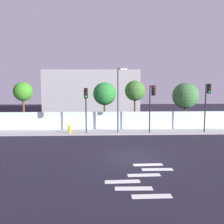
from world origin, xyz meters
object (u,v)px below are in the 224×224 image
Objects in this scene: traffic_light_left at (86,100)px; street_lamp_curbside at (119,94)px; traffic_light_center at (207,97)px; roadside_tree_leftmost at (23,92)px; roadside_tree_rightmost at (185,96)px; traffic_light_right at (152,98)px; fire_hydrant at (70,129)px; roadside_tree_midleft at (105,94)px; roadside_tree_midright at (135,91)px.

street_lamp_curbside is (3.07, 0.78, 0.50)m from traffic_light_left.
traffic_light_left is at bearing -177.98° from traffic_light_center.
traffic_light_center is at bearing -2.60° from street_lamp_curbside.
roadside_tree_leftmost reaches higher than roadside_tree_rightmost.
roadside_tree_rightmost is (4.39, 3.73, 0.02)m from traffic_light_right.
traffic_light_left is 0.86× the size of roadside_tree_leftmost.
fire_hydrant is 0.16× the size of roadside_tree_midleft.
traffic_light_left is 0.95× the size of traffic_light_right.
traffic_light_center is 13.41m from fire_hydrant.
traffic_light_center is 1.03× the size of traffic_light_right.
traffic_light_right is 8.28m from fire_hydrant.
traffic_light_right is (6.07, 0.05, 0.16)m from traffic_light_left.
traffic_light_center reaches higher than traffic_light_right.
roadside_tree_midleft is at bearing 113.98° from street_lamp_curbside.
street_lamp_curbside is 10.35m from roadside_tree_leftmost.
street_lamp_curbside reaches higher than roadside_tree_leftmost.
traffic_light_center is (11.42, 0.40, 0.22)m from traffic_light_left.
traffic_light_right is at bearing -16.14° from roadside_tree_leftmost.
roadside_tree_midright is (3.25, 0.00, 0.31)m from roadside_tree_midleft.
traffic_light_center is at bearing -19.23° from roadside_tree_midleft.
traffic_light_left is 0.87× the size of roadside_tree_midleft.
roadside_tree_midright is at bearing 0.00° from roadside_tree_leftmost.
roadside_tree_rightmost is at bearing 19.88° from traffic_light_left.
traffic_light_left is 6.30m from roadside_tree_midright.
roadside_tree_leftmost reaches higher than fire_hydrant.
roadside_tree_midleft is at bearing 160.77° from traffic_light_center.
roadside_tree_rightmost is (-0.96, 3.38, -0.04)m from traffic_light_center.
roadside_tree_midright is (1.92, 3.00, 0.21)m from street_lamp_curbside.
roadside_tree_midright reaches higher than fire_hydrant.
fire_hydrant is 0.15× the size of roadside_tree_midright.
fire_hydrant is (-13.06, 0.40, -3.00)m from traffic_light_center.
traffic_light_center is 0.91× the size of roadside_tree_midright.
roadside_tree_rightmost is (12.10, 2.98, 2.96)m from fire_hydrant.
roadside_tree_rightmost is at bearing 13.84° from fire_hydrant.
traffic_light_right is at bearing -139.63° from roadside_tree_rightmost.
traffic_light_center is at bearing 3.78° from traffic_light_right.
roadside_tree_midright reaches higher than traffic_light_left.
traffic_light_center is at bearing -1.75° from fire_hydrant.
street_lamp_curbside is (-3.00, 0.73, 0.34)m from traffic_light_right.
traffic_light_center is 3.51m from roadside_tree_rightmost.
street_lamp_curbside is 1.18× the size of roadside_tree_midright.
roadside_tree_midright is (-1.08, 3.73, 0.55)m from traffic_light_right.
traffic_light_left is at bearing -28.95° from roadside_tree_leftmost.
fire_hydrant is at bearing -29.82° from roadside_tree_leftmost.
roadside_tree_midleft is (-9.68, 3.38, 0.18)m from traffic_light_center.
traffic_light_right is 5.80× the size of fire_hydrant.
traffic_light_center is 10.26m from roadside_tree_midleft.
roadside_tree_midleft is at bearing -0.00° from roadside_tree_leftmost.
fire_hydrant is (-4.71, 0.02, -3.28)m from street_lamp_curbside.
roadside_tree_midright is at bearing 180.00° from roadside_tree_rightmost.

